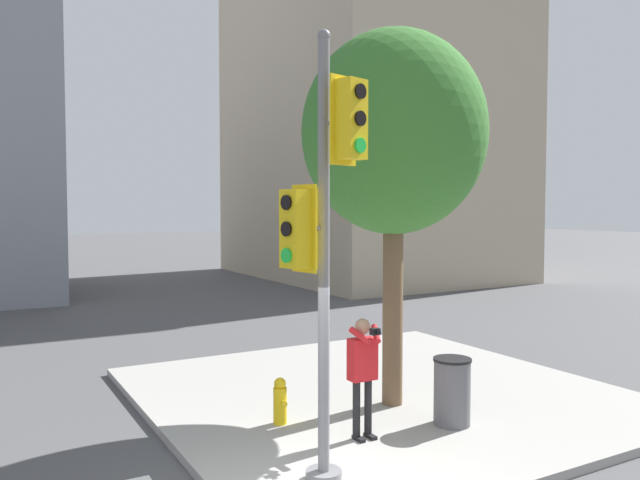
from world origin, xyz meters
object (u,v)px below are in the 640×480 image
person_photographer (363,366)px  street_tree (394,135)px  fire_hydrant (280,401)px  traffic_signal_pole (319,229)px  trash_bin (452,391)px

person_photographer → street_tree: street_tree is taller
person_photographer → fire_hydrant: (-0.77, 1.13, -0.70)m
person_photographer → traffic_signal_pole: bearing=-143.3°
fire_hydrant → trash_bin: 2.63m
traffic_signal_pole → trash_bin: (2.75, 0.74, -2.55)m
trash_bin → fire_hydrant: bearing=149.8°
person_photographer → trash_bin: (1.50, -0.20, -0.53)m
traffic_signal_pole → fire_hydrant: 3.44m
fire_hydrant → street_tree: bearing=-1.4°
fire_hydrant → trash_bin: bearing=-30.2°
traffic_signal_pole → street_tree: bearing=38.1°
traffic_signal_pole → fire_hydrant: size_ratio=7.56×
person_photographer → fire_hydrant: size_ratio=2.42×
traffic_signal_pole → fire_hydrant: traffic_signal_pole is taller
traffic_signal_pole → street_tree: 3.57m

